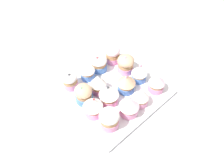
{
  "coord_description": "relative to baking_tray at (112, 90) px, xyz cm",
  "views": [
    {
      "loc": [
        -36.89,
        34.26,
        63.6
      ],
      "look_at": [
        0.0,
        0.0,
        4.2
      ],
      "focal_mm": 35.71,
      "sensor_mm": 36.0,
      "label": 1
    }
  ],
  "objects": [
    {
      "name": "cupcake_9",
      "position": [
        2.67,
        4.02,
        4.7
      ],
      "size": [
        5.64,
        5.64,
        7.91
      ],
      "color": "pink",
      "rests_on": "baking_tray"
    },
    {
      "name": "cupcake_12",
      "position": [
        -3.27,
        11.28,
        4.64
      ],
      "size": [
        6.46,
        6.46,
        8.06
      ],
      "color": "pink",
      "rests_on": "baking_tray"
    },
    {
      "name": "baking_tray",
      "position": [
        0.0,
        0.0,
        0.0
      ],
      "size": [
        32.93,
        32.93,
        1.2
      ],
      "color": "silver",
      "rests_on": "ground_plane"
    },
    {
      "name": "cupcake_13",
      "position": [
        2.82,
        10.25,
        4.31
      ],
      "size": [
        5.93,
        5.93,
        7.69
      ],
      "color": "#477AC6",
      "rests_on": "baking_tray"
    },
    {
      "name": "cupcake_3",
      "position": [
        10.57,
        -10.15,
        4.27
      ],
      "size": [
        5.64,
        5.64,
        7.44
      ],
      "color": "pink",
      "rests_on": "baking_tray"
    },
    {
      "name": "cupcake_11",
      "position": [
        -10.09,
        10.51,
        4.41
      ],
      "size": [
        6.29,
        6.29,
        7.44
      ],
      "color": "pink",
      "rests_on": "baking_tray"
    },
    {
      "name": "cupcake_0",
      "position": [
        -10.67,
        -11.29,
        4.06
      ],
      "size": [
        5.72,
        5.72,
        6.76
      ],
      "color": "pink",
      "rests_on": "baking_tray"
    },
    {
      "name": "cupcake_14",
      "position": [
        11.07,
        9.95,
        4.03
      ],
      "size": [
        5.5,
        5.5,
        7.04
      ],
      "color": "pink",
      "rests_on": "baking_tray"
    },
    {
      "name": "cupcake_8",
      "position": [
        -3.12,
        4.31,
        4.17
      ],
      "size": [
        6.74,
        6.74,
        7.16
      ],
      "color": "pink",
      "rests_on": "baking_tray"
    },
    {
      "name": "cupcake_7",
      "position": [
        -10.99,
        2.76,
        4.63
      ],
      "size": [
        6.62,
        6.62,
        7.66
      ],
      "color": "pink",
      "rests_on": "baking_tray"
    },
    {
      "name": "cupcake_10",
      "position": [
        10.34,
        2.69,
        4.22
      ],
      "size": [
        5.66,
        5.66,
        6.97
      ],
      "color": "#477AC6",
      "rests_on": "baking_tray"
    },
    {
      "name": "cupcake_6",
      "position": [
        10.73,
        -3.22,
        3.85
      ],
      "size": [
        6.18,
        6.18,
        6.69
      ],
      "color": "#477AC6",
      "rests_on": "baking_tray"
    },
    {
      "name": "cupcake_4",
      "position": [
        -10.93,
        -2.81,
        4.29
      ],
      "size": [
        5.49,
        5.49,
        7.45
      ],
      "color": "pink",
      "rests_on": "baking_tray"
    },
    {
      "name": "cupcake_2",
      "position": [
        3.29,
        -10.03,
        4.36
      ],
      "size": [
        6.39,
        6.39,
        7.65
      ],
      "color": "pink",
      "rests_on": "baking_tray"
    },
    {
      "name": "cupcake_5",
      "position": [
        -3.47,
        -3.58,
        4.4
      ],
      "size": [
        6.54,
        6.54,
        7.51
      ],
      "color": "#477AC6",
      "rests_on": "baking_tray"
    },
    {
      "name": "cupcake_1",
      "position": [
        -3.28,
        -10.43,
        4.17
      ],
      "size": [
        5.74,
        5.74,
        7.24
      ],
      "color": "#477AC6",
      "rests_on": "baking_tray"
    },
    {
      "name": "ground_plane",
      "position": [
        0.0,
        0.0,
        -2.1
      ],
      "size": [
        180.0,
        180.0,
        3.0
      ],
      "primitive_type": "cube",
      "color": "#9E9EA3"
    }
  ]
}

